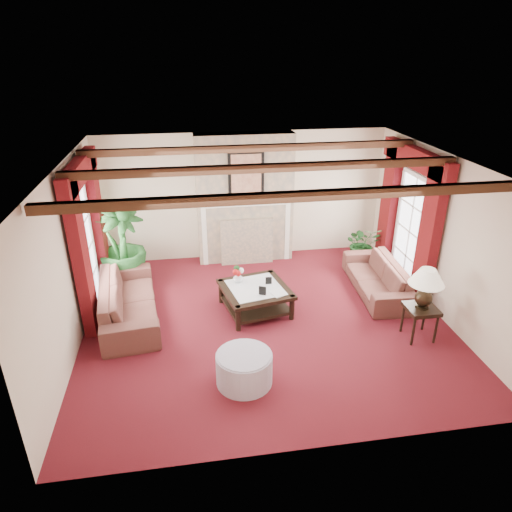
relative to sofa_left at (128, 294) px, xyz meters
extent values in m
plane|color=#4C0D17|center=(2.29, -0.49, -0.45)|extent=(6.00, 6.00, 0.00)
plane|color=white|center=(2.29, -0.49, 2.25)|extent=(6.00, 6.00, 0.00)
cube|color=beige|center=(2.29, 2.26, 0.90)|extent=(6.00, 0.02, 2.70)
cube|color=beige|center=(-0.71, -0.49, 0.90)|extent=(0.02, 5.50, 2.70)
cube|color=beige|center=(5.29, -0.49, 0.90)|extent=(0.02, 5.50, 2.70)
imported|color=#3D101E|center=(0.00, 0.00, 0.00)|extent=(2.44, 1.19, 0.89)
imported|color=#3D101E|center=(4.55, 0.20, -0.05)|extent=(2.09, 0.85, 0.79)
imported|color=black|center=(-0.19, 1.30, 0.01)|extent=(2.54, 2.54, 0.91)
imported|color=black|center=(4.75, 1.51, -0.13)|extent=(0.90, 0.96, 0.63)
cylinder|color=#9E95A9|center=(1.72, -1.97, -0.22)|extent=(0.78, 0.78, 0.46)
imported|color=silver|center=(1.90, 0.13, 0.09)|extent=(0.29, 0.29, 0.18)
imported|color=black|center=(2.41, -0.43, 0.14)|extent=(0.21, 0.15, 0.26)
camera|label=1|loc=(1.09, -6.96, 3.84)|focal=32.00mm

